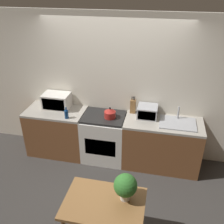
# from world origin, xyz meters

# --- Properties ---
(ground_plane) EXTENTS (16.00, 16.00, 0.00)m
(ground_plane) POSITION_xyz_m (0.00, 0.00, 0.00)
(ground_plane) COLOR #33302D
(wall_back) EXTENTS (10.00, 0.06, 2.60)m
(wall_back) POSITION_xyz_m (0.00, 1.18, 1.30)
(wall_back) COLOR silver
(wall_back) RESTS_ON ground_plane
(counter_left_run) EXTENTS (1.08, 0.62, 0.90)m
(counter_left_run) POSITION_xyz_m (-1.04, 0.84, 0.45)
(counter_left_run) COLOR brown
(counter_left_run) RESTS_ON ground_plane
(counter_right_run) EXTENTS (1.32, 0.62, 0.90)m
(counter_right_run) POSITION_xyz_m (0.92, 0.84, 0.45)
(counter_right_run) COLOR brown
(counter_right_run) RESTS_ON ground_plane
(stove_range) EXTENTS (0.76, 0.62, 0.90)m
(stove_range) POSITION_xyz_m (-0.12, 0.84, 0.45)
(stove_range) COLOR silver
(stove_range) RESTS_ON ground_plane
(kettle) EXTENTS (0.20, 0.20, 0.20)m
(kettle) POSITION_xyz_m (-0.00, 0.81, 0.99)
(kettle) COLOR maroon
(kettle) RESTS_ON stove_range
(microwave) EXTENTS (0.48, 0.33, 0.28)m
(microwave) POSITION_xyz_m (-1.04, 0.96, 1.04)
(microwave) COLOR silver
(microwave) RESTS_ON counter_left_run
(bottle) EXTENTS (0.07, 0.07, 0.21)m
(bottle) POSITION_xyz_m (-0.73, 0.63, 0.98)
(bottle) COLOR navy
(bottle) RESTS_ON counter_left_run
(knife_block) EXTENTS (0.09, 0.08, 0.32)m
(knife_block) POSITION_xyz_m (0.36, 1.07, 1.03)
(knife_block) COLOR brown
(knife_block) RESTS_ON counter_right_run
(toaster_oven) EXTENTS (0.34, 0.31, 0.20)m
(toaster_oven) POSITION_xyz_m (0.63, 0.97, 1.00)
(toaster_oven) COLOR #999BA0
(toaster_oven) RESTS_ON counter_right_run
(sink_basin) EXTENTS (0.60, 0.44, 0.24)m
(sink_basin) POSITION_xyz_m (1.15, 0.85, 0.91)
(sink_basin) COLOR #999BA0
(sink_basin) RESTS_ON counter_right_run
(dining_table) EXTENTS (0.94, 0.65, 0.76)m
(dining_table) POSITION_xyz_m (0.31, -0.89, 0.66)
(dining_table) COLOR brown
(dining_table) RESTS_ON ground_plane
(potted_plant) EXTENTS (0.27, 0.27, 0.35)m
(potted_plant) POSITION_xyz_m (0.53, -0.79, 0.97)
(potted_plant) COLOR beige
(potted_plant) RESTS_ON dining_table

